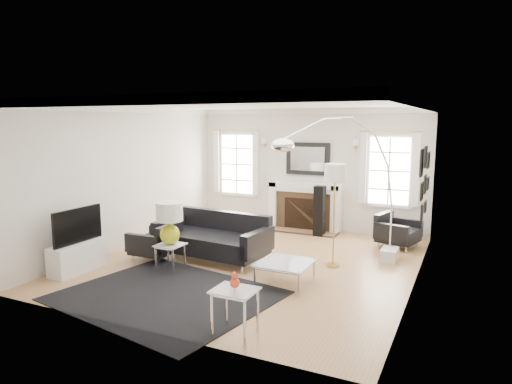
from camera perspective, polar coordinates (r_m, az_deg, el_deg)
The scene contains 25 objects.
floor at distance 8.28m, azimuth -0.44°, elevation -8.80°, with size 6.00×6.00×0.00m, color #A47745.
back_wall at distance 10.73m, azimuth 6.55°, elevation 2.84°, with size 5.50×0.04×2.80m, color silver.
front_wall at distance 5.46m, azimuth -14.29°, elevation -3.11°, with size 5.50×0.04×2.80m, color silver.
left_wall at distance 9.48m, azimuth -15.59°, elevation 1.80°, with size 0.04×6.00×2.80m, color silver.
right_wall at distance 7.22m, azimuth 19.60°, elevation -0.49°, with size 0.04×6.00×2.80m, color silver.
ceiling at distance 7.90m, azimuth -0.46°, elevation 10.96°, with size 5.50×6.00×0.02m, color white.
crown_molding at distance 7.89m, azimuth -0.46°, elevation 10.52°, with size 5.50×6.00×0.12m, color white.
fireplace at distance 10.66m, azimuth 6.10°, elevation -1.86°, with size 1.70×0.69×1.11m.
mantel_mirror at distance 10.66m, azimuth 6.49°, elevation 4.15°, with size 1.05×0.07×0.75m.
window_left at distance 11.40m, azimuth -2.38°, elevation 3.53°, with size 1.24×0.15×1.62m.
window_right at distance 10.23m, azimuth 16.32°, elevation 2.58°, with size 1.24×0.15×1.62m.
gallery_wall at distance 8.49m, azimuth 20.34°, elevation 1.69°, with size 0.04×1.73×1.29m.
tv_unit at distance 8.27m, azimuth -21.41°, elevation -7.06°, with size 0.35×1.00×1.09m.
area_rug at distance 6.90m, azimuth -11.14°, elevation -12.59°, with size 2.90×2.42×0.01m, color black.
sofa at distance 8.47m, azimuth -5.24°, elevation -5.81°, with size 2.18×1.14×0.69m.
armchair_left at distance 8.61m, azimuth -12.24°, elevation -6.19°, with size 0.76×0.84×0.55m.
armchair_right at distance 9.65m, azimuth 17.05°, elevation -4.75°, with size 0.90×0.96×0.55m.
coffee_table at distance 7.15m, azimuth 3.69°, elevation -8.98°, with size 0.79×0.79×0.35m.
side_table_left at distance 7.84m, azimuth -10.65°, elevation -7.15°, with size 0.43×0.43×0.47m.
nesting_table at distance 5.49m, azimuth -2.65°, elevation -13.23°, with size 0.51×0.43×0.56m.
gourd_lamp at distance 7.71m, azimuth -10.75°, elevation -3.50°, with size 0.45×0.45×0.71m.
orange_vase at distance 5.42m, azimuth -2.67°, elevation -11.06°, with size 0.12×0.12×0.19m.
arc_floor_lamp at distance 7.93m, azimuth 10.39°, elevation 1.02°, with size 1.89×1.75×2.68m.
stick_floor_lamp at distance 7.85m, azimuth 9.85°, elevation 1.73°, with size 0.36×0.36×1.80m.
speaker_tower at distance 10.14m, azimuth 7.94°, elevation -2.37°, with size 0.22×0.22×1.11m, color black.
Camera 1 is at (3.43, -7.10, 2.50)m, focal length 32.00 mm.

